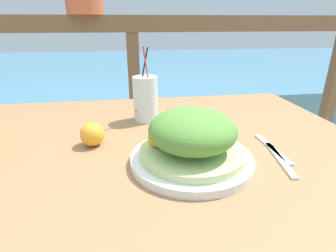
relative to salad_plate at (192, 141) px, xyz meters
name	(u,v)px	position (x,y,z in m)	size (l,w,h in m)	color
patio_table	(145,165)	(-0.11, 0.14, -0.14)	(1.30, 0.90, 0.71)	#997047
railing_fence	(133,64)	(-0.11, 1.04, 0.03)	(2.80, 0.08, 1.07)	brown
sea_backdrop	(131,78)	(-0.11, 3.54, -0.56)	(12.00, 4.00, 0.42)	teal
salad_plate	(192,141)	(0.00, 0.00, 0.00)	(0.30, 0.30, 0.14)	white
drink_glass	(146,99)	(-0.09, 0.32, 0.02)	(0.08, 0.08, 0.25)	silver
fork	(280,159)	(0.22, -0.02, -0.06)	(0.05, 0.18, 0.00)	silver
knife	(272,149)	(0.23, 0.04, -0.06)	(0.02, 0.18, 0.00)	silver
orange_near_basket	(92,134)	(-0.25, 0.14, -0.03)	(0.07, 0.07, 0.07)	#F9A328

